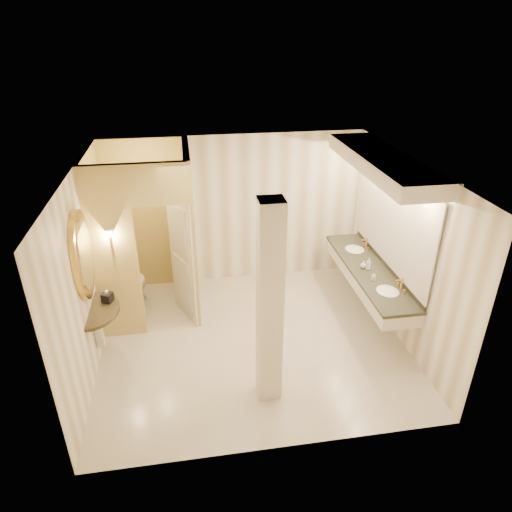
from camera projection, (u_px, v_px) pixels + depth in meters
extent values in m
plane|color=beige|center=(252.00, 340.00, 7.00)|extent=(4.50, 4.50, 0.00)
plane|color=white|center=(252.00, 169.00, 5.75)|extent=(4.50, 4.50, 0.00)
cube|color=white|center=(235.00, 211.00, 8.13)|extent=(4.50, 0.02, 2.70)
cube|color=white|center=(282.00, 355.00, 4.62)|extent=(4.50, 0.02, 2.70)
cube|color=white|center=(85.00, 276.00, 6.06)|extent=(0.02, 4.00, 2.70)
cube|color=white|center=(403.00, 251.00, 6.69)|extent=(0.02, 4.00, 2.70)
cube|color=#E7CD79|center=(191.00, 231.00, 7.36)|extent=(0.10, 1.50, 2.70)
cube|color=#E7CD79|center=(114.00, 257.00, 6.54)|extent=(0.65, 0.10, 2.70)
cube|color=#E7CD79|center=(158.00, 184.00, 6.16)|extent=(0.80, 0.10, 0.60)
cube|color=silver|center=(183.00, 259.00, 7.13)|extent=(0.38, 0.75, 2.10)
cylinder|color=gold|center=(112.00, 246.00, 6.39)|extent=(0.03, 0.03, 0.30)
cone|color=silver|center=(110.00, 233.00, 6.29)|extent=(0.14, 0.14, 0.14)
cube|color=silver|center=(369.00, 276.00, 7.29)|extent=(0.60, 2.54, 0.24)
cube|color=black|center=(370.00, 270.00, 7.23)|extent=(0.64, 2.58, 0.05)
cube|color=black|center=(387.00, 264.00, 7.24)|extent=(0.03, 2.54, 0.10)
ellipsoid|color=white|center=(387.00, 294.00, 6.64)|extent=(0.40, 0.44, 0.15)
cylinder|color=gold|center=(402.00, 285.00, 6.61)|extent=(0.03, 0.03, 0.22)
ellipsoid|color=white|center=(354.00, 251.00, 7.84)|extent=(0.40, 0.44, 0.15)
cylinder|color=gold|center=(366.00, 244.00, 7.81)|extent=(0.03, 0.03, 0.22)
cube|color=white|center=(393.00, 219.00, 6.88)|extent=(0.03, 2.54, 1.40)
cube|color=silver|center=(384.00, 162.00, 6.43)|extent=(0.75, 2.74, 0.22)
cylinder|color=black|center=(92.00, 311.00, 6.21)|extent=(0.93, 0.93, 0.05)
cube|color=silver|center=(98.00, 328.00, 6.36)|extent=(0.10, 0.10, 0.60)
cylinder|color=gold|center=(82.00, 255.00, 5.82)|extent=(0.07, 0.93, 0.93)
cylinder|color=white|center=(85.00, 255.00, 5.83)|extent=(0.02, 0.75, 0.75)
cube|color=silver|center=(270.00, 306.00, 5.41)|extent=(0.29, 0.29, 2.70)
cube|color=black|center=(108.00, 297.00, 6.34)|extent=(0.17, 0.17, 0.13)
imported|color=white|center=(132.00, 287.00, 7.63)|extent=(0.56, 0.84, 0.80)
imported|color=beige|center=(374.00, 277.00, 6.86)|extent=(0.06, 0.06, 0.12)
imported|color=silver|center=(363.00, 264.00, 7.20)|extent=(0.11, 0.11, 0.12)
imported|color=#C6B28C|center=(369.00, 264.00, 7.14)|extent=(0.09, 0.09, 0.19)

